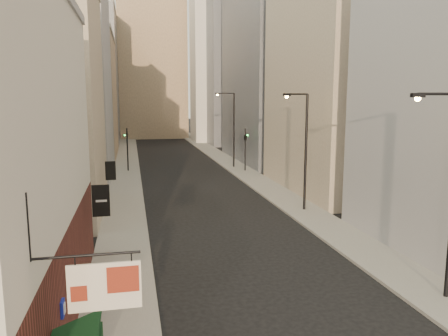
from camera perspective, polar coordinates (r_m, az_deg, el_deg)
sidewalk_left at (r=62.03m, az=-12.52°, el=1.20°), size 3.00×140.00×0.15m
sidewalk_right at (r=63.24m, az=-0.66°, el=1.56°), size 3.00×140.00×0.15m
left_bldg_beige at (r=33.07m, az=-23.01°, el=7.84°), size 8.00×12.00×16.00m
left_bldg_grey at (r=48.91m, az=-19.60°, el=10.52°), size 8.00×16.00×20.00m
left_bldg_tan at (r=66.77m, az=-17.52°, el=8.79°), size 8.00×18.00×17.00m
left_bldg_wingrid at (r=86.79m, az=-16.39°, el=11.11°), size 8.00×20.00×24.00m
right_bldg_beige at (r=40.64m, az=14.29°, el=11.18°), size 8.00×16.00×20.00m
right_bldg_wingrid at (r=59.42m, az=5.65°, el=13.53°), size 8.00×20.00×26.00m
highrise at (r=89.48m, az=3.92°, el=20.19°), size 21.00×23.00×51.20m
clock_tower at (r=99.05m, az=-9.45°, el=14.31°), size 14.00×14.00×44.90m
white_tower at (r=86.57m, az=-1.44°, el=15.86°), size 8.00×8.00×41.50m
streetlamp_mid at (r=32.19m, az=10.37°, el=2.94°), size 2.17×0.94×8.66m
streetlamp_far at (r=52.35m, az=1.05°, el=5.58°), size 2.36×0.38×9.00m
traffic_light_left at (r=50.85m, az=-12.53°, el=3.39°), size 0.55×0.43×5.00m
traffic_light_right at (r=49.74m, az=2.81°, el=3.77°), size 0.65×0.64×5.00m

